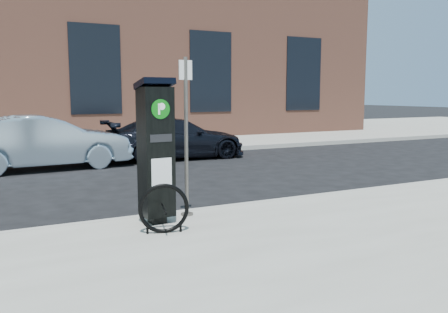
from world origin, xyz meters
TOP-DOWN VIEW (x-y plane):
  - ground at (0.00, 0.00)m, footprint 120.00×120.00m
  - sidewalk_far at (0.00, 14.00)m, footprint 60.00×12.00m
  - curb_near at (0.00, -0.02)m, footprint 60.00×0.12m
  - curb_far at (0.00, 8.02)m, footprint 60.00×0.12m
  - building at (-0.00, 17.00)m, footprint 28.00×10.05m
  - parking_kiosk at (-1.83, -0.50)m, footprint 0.52×0.46m
  - sign_pole at (-1.26, -0.30)m, footprint 0.22×0.20m
  - bike_rack at (-1.92, -1.05)m, footprint 0.69×0.22m
  - car_silver at (-2.59, 6.57)m, footprint 4.57×1.83m
  - car_dark at (1.38, 6.97)m, footprint 4.50×1.92m

SIDE VIEW (x-z plane):
  - ground at x=0.00m, z-range 0.00..0.00m
  - sidewalk_far at x=0.00m, z-range 0.00..0.15m
  - curb_near at x=0.00m, z-range -0.01..0.15m
  - curb_far at x=0.00m, z-range -0.01..0.15m
  - bike_rack at x=-1.92m, z-range 0.14..0.84m
  - car_dark at x=1.38m, z-range 0.00..1.29m
  - car_silver at x=-2.59m, z-range 0.00..1.48m
  - parking_kiosk at x=-1.83m, z-range 0.18..2.31m
  - sign_pole at x=-1.26m, z-range 0.14..2.60m
  - building at x=0.00m, z-range 0.02..8.27m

